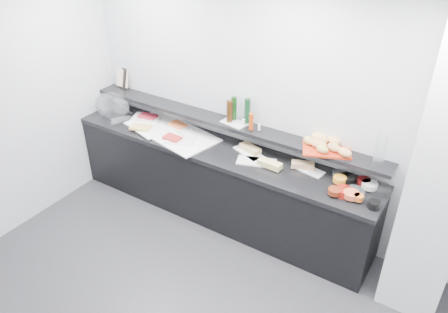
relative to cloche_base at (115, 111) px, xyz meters
The scene contains 57 objects.
back_wall 2.31m from the cloche_base, ahead, with size 5.00×0.02×2.70m, color #B4B7BC.
ceiling 3.36m from the cloche_base, 37.59° to the right, with size 5.00×5.00×0.00m, color white.
column 3.78m from the cloche_base, ahead, with size 0.50×0.50×2.70m, color silver.
buffet_cabinet 1.63m from the cloche_base, ahead, with size 3.60×0.60×0.85m, color black.
counter_top 1.56m from the cloche_base, ahead, with size 3.62×0.62×0.05m, color black.
wall_shelf 1.58m from the cloche_base, ahead, with size 3.60×0.25×0.04m, color black.
cloche_base is the anchor object (origin of this frame).
cloche_dome 0.12m from the cloche_base, 66.25° to the right, with size 0.45×0.29×0.34m, color silver.
linen_runner 0.91m from the cloche_base, ahead, with size 1.14×0.54×0.01m, color white.
platter_meat_a 0.46m from the cloche_base, 10.52° to the left, with size 0.34×0.23×0.01m, color white.
food_meat_a 0.47m from the cloche_base, 10.80° to the left, with size 0.22×0.14×0.02m, color maroon.
platter_salmon 0.96m from the cloche_base, ahead, with size 0.26×0.17×0.01m, color silver.
food_salmon 0.91m from the cloche_base, ahead, with size 0.21×0.13×0.02m, color orange.
platter_cheese 0.76m from the cloche_base, 15.78° to the right, with size 0.28×0.18×0.01m, color white.
food_cheese 0.62m from the cloche_base, 17.09° to the right, with size 0.23×0.15×0.02m, color tan.
platter_meat_b 1.15m from the cloche_base, ahead, with size 0.31×0.21×0.01m, color silver.
food_meat_b 1.07m from the cloche_base, ahead, with size 0.20×0.13×0.02m, color maroon.
sandwich_plate_left 1.90m from the cloche_base, ahead, with size 0.36×0.16×0.01m, color white.
sandwich_food_left 1.91m from the cloche_base, ahead, with size 0.25×0.09×0.06m, color tan.
tongs_left 1.84m from the cloche_base, ahead, with size 0.01×0.01×0.16m, color silver.
sandwich_plate_mid 2.06m from the cloche_base, ahead, with size 0.40×0.17×0.01m, color silver.
sandwich_food_mid 2.23m from the cloche_base, ahead, with size 0.25×0.09×0.06m, color #CEB96C.
tongs_mid 2.16m from the cloche_base, ahead, with size 0.01×0.01×0.16m, color silver.
sandwich_plate_right 2.57m from the cloche_base, ahead, with size 0.32×0.14×0.01m, color white.
sandwich_food_right 2.51m from the cloche_base, ahead, with size 0.22×0.09×0.06m, color tan.
tongs_right 2.54m from the cloche_base, ahead, with size 0.01×0.01×0.16m, color silver.
bowl_glass_fruit 2.89m from the cloche_base, ahead, with size 0.16×0.16×0.07m, color white.
fill_glass_fruit 2.91m from the cloche_base, ahead, with size 0.13×0.13×0.05m, color orange.
bowl_black_jam 2.97m from the cloche_base, ahead, with size 0.15×0.15×0.07m, color black.
fill_black_jam 3.11m from the cloche_base, ahead, with size 0.13×0.13×0.05m, color #4F0B0C.
bowl_glass_cream 3.28m from the cloche_base, ahead, with size 0.19×0.19×0.07m, color silver.
fill_glass_cream 3.18m from the cloche_base, ahead, with size 0.15×0.15×0.05m, color silver.
bowl_red_jam 3.01m from the cloche_base, ahead, with size 0.15×0.15×0.07m, color maroon.
fill_red_jam 2.94m from the cloche_base, ahead, with size 0.12×0.12×0.05m, color #61200D.
bowl_glass_salmon 3.10m from the cloche_base, ahead, with size 0.18×0.18×0.07m, color white.
fill_glass_salmon 3.09m from the cloche_base, ahead, with size 0.14×0.14×0.05m, color #D15833.
bowl_black_fruit 3.30m from the cloche_base, ahead, with size 0.11×0.11×0.07m, color black.
fill_black_fruit 3.15m from the cloche_base, ahead, with size 0.09×0.09×0.05m, color #CE5A1C.
framed_print 0.44m from the cloche_base, 102.41° to the left, with size 0.19×0.02×0.26m, color black.
print_art 0.42m from the cloche_base, 97.34° to the left, with size 0.19×0.00×0.22m, color beige.
condiment_tray 1.69m from the cloche_base, ahead, with size 0.28×0.17×0.01m, color silver.
bottle_green_a 1.68m from the cloche_base, ahead, with size 0.06×0.06×0.26m, color black.
bottle_brown 1.65m from the cloche_base, ahead, with size 0.06×0.06×0.24m, color #321B09.
bottle_green_b 1.83m from the cloche_base, ahead, with size 0.06×0.06×0.28m, color #0D3218.
bottle_hot 1.93m from the cloche_base, ahead, with size 0.05×0.05×0.18m, color #A8360C.
shaker_salt 1.81m from the cloche_base, ahead, with size 0.03×0.03×0.07m, color white.
shaker_pepper 2.00m from the cloche_base, ahead, with size 0.03×0.03×0.07m, color white.
bread_tray 2.72m from the cloche_base, ahead, with size 0.45×0.32×0.02m, color #AE2B12.
bread_roll_nw 2.61m from the cloche_base, ahead, with size 0.16×0.10×0.08m, color #D8A852.
bread_roll_n 2.64m from the cloche_base, ahead, with size 0.15×0.10×0.08m, color #B68D45.
bread_roll_ne 2.76m from the cloche_base, ahead, with size 0.15×0.10×0.08m, color tan.
bread_roll_sw 2.65m from the cloche_base, ahead, with size 0.16×0.10×0.08m, color tan.
bread_roll_s 2.72m from the cloche_base, ahead, with size 0.12×0.08×0.08m, color #B09343.
bread_roll_se 2.91m from the cloche_base, ahead, with size 0.15×0.09×0.08m, color tan.
bread_roll_midw 2.55m from the cloche_base, ahead, with size 0.13×0.08×0.08m, color #B39344.
bread_roll_mide 2.80m from the cloche_base, ahead, with size 0.14×0.09×0.08m, color #BE8248.
carafe 3.22m from the cloche_base, ahead, with size 0.10×0.10×0.30m, color silver.
Camera 1 is at (1.57, -1.70, 3.28)m, focal length 35.00 mm.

